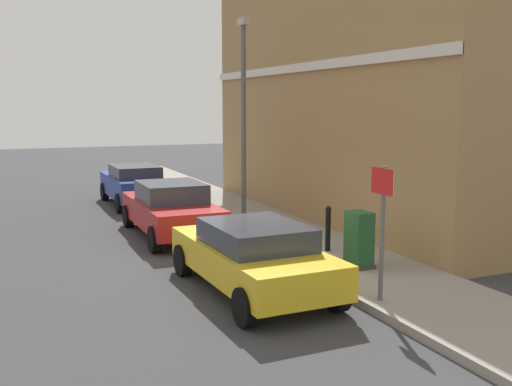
# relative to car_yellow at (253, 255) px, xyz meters

# --- Properties ---
(ground) EXTENTS (80.00, 80.00, 0.00)m
(ground) POSITION_rel_car_yellow_xyz_m (0.68, 1.08, -0.71)
(ground) COLOR #38383A
(sidewalk) EXTENTS (2.54, 30.00, 0.15)m
(sidewalk) POSITION_rel_car_yellow_xyz_m (2.60, 7.08, -0.63)
(sidewalk) COLOR gray
(sidewalk) RESTS_ON ground
(corner_building) EXTENTS (6.77, 13.14, 7.51)m
(corner_building) POSITION_rel_car_yellow_xyz_m (7.21, 5.65, 3.05)
(corner_building) COLOR #9E7A4C
(corner_building) RESTS_ON ground
(car_yellow) EXTENTS (2.01, 4.30, 1.33)m
(car_yellow) POSITION_rel_car_yellow_xyz_m (0.00, 0.00, 0.00)
(car_yellow) COLOR gold
(car_yellow) RESTS_ON ground
(car_red) EXTENTS (1.91, 4.36, 1.44)m
(car_red) POSITION_rel_car_yellow_xyz_m (-0.12, 5.27, 0.03)
(car_red) COLOR maroon
(car_red) RESTS_ON ground
(car_blue) EXTENTS (1.82, 3.98, 1.40)m
(car_blue) POSITION_rel_car_yellow_xyz_m (0.03, 10.66, 0.04)
(car_blue) COLOR navy
(car_blue) RESTS_ON ground
(utility_cabinet) EXTENTS (0.46, 0.61, 1.15)m
(utility_cabinet) POSITION_rel_car_yellow_xyz_m (2.47, 0.27, -0.03)
(utility_cabinet) COLOR #1E4C28
(utility_cabinet) RESTS_ON sidewalk
(bollard_near_cabinet) EXTENTS (0.14, 0.14, 1.04)m
(bollard_near_cabinet) POSITION_rel_car_yellow_xyz_m (2.57, 1.70, -0.00)
(bollard_near_cabinet) COLOR black
(bollard_near_cabinet) RESTS_ON sidewalk
(street_sign) EXTENTS (0.08, 0.60, 2.30)m
(street_sign) POSITION_rel_car_yellow_xyz_m (1.64, -1.68, 0.95)
(street_sign) COLOR #59595B
(street_sign) RESTS_ON sidewalk
(lamppost) EXTENTS (0.20, 0.44, 5.72)m
(lamppost) POSITION_rel_car_yellow_xyz_m (2.29, 6.12, 2.59)
(lamppost) COLOR #59595B
(lamppost) RESTS_ON sidewalk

